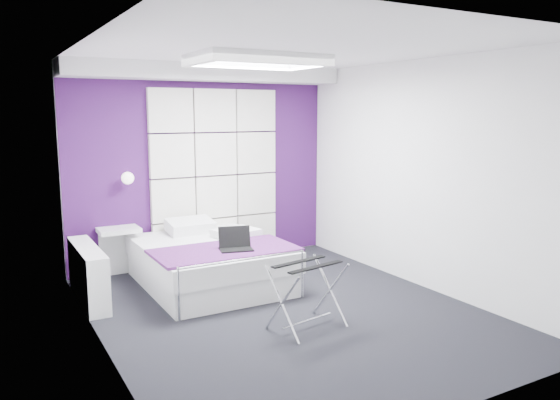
% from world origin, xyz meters
% --- Properties ---
extents(floor, '(4.40, 4.40, 0.00)m').
position_xyz_m(floor, '(0.00, 0.00, 0.00)').
color(floor, black).
rests_on(floor, ground).
extents(ceiling, '(4.40, 4.40, 0.00)m').
position_xyz_m(ceiling, '(0.00, 0.00, 2.60)').
color(ceiling, white).
rests_on(ceiling, wall_back).
extents(wall_back, '(3.60, 0.00, 3.60)m').
position_xyz_m(wall_back, '(0.00, 2.20, 1.30)').
color(wall_back, white).
rests_on(wall_back, floor).
extents(wall_left, '(0.00, 4.40, 4.40)m').
position_xyz_m(wall_left, '(-1.80, 0.00, 1.30)').
color(wall_left, white).
rests_on(wall_left, floor).
extents(wall_right, '(0.00, 4.40, 4.40)m').
position_xyz_m(wall_right, '(1.80, 0.00, 1.30)').
color(wall_right, white).
rests_on(wall_right, floor).
extents(accent_wall, '(3.58, 0.02, 2.58)m').
position_xyz_m(accent_wall, '(0.00, 2.19, 1.30)').
color(accent_wall, '#3A114B').
rests_on(accent_wall, wall_back).
extents(soffit, '(3.58, 0.50, 0.20)m').
position_xyz_m(soffit, '(0.00, 1.95, 2.50)').
color(soffit, white).
rests_on(soffit, wall_back).
extents(headboard, '(1.80, 0.08, 2.30)m').
position_xyz_m(headboard, '(0.15, 2.14, 1.17)').
color(headboard, silver).
rests_on(headboard, wall_back).
extents(skylight, '(1.36, 0.86, 0.12)m').
position_xyz_m(skylight, '(0.00, 0.60, 2.55)').
color(skylight, white).
rests_on(skylight, ceiling).
extents(wall_lamp, '(0.15, 0.15, 0.15)m').
position_xyz_m(wall_lamp, '(-1.05, 2.06, 1.22)').
color(wall_lamp, white).
rests_on(wall_lamp, wall_back).
extents(radiator, '(0.22, 1.20, 0.60)m').
position_xyz_m(radiator, '(-1.69, 1.30, 0.30)').
color(radiator, white).
rests_on(radiator, floor).
extents(bed, '(1.55, 1.87, 0.66)m').
position_xyz_m(bed, '(-0.34, 1.20, 0.28)').
color(bed, white).
rests_on(bed, floor).
extents(nightstand, '(0.48, 0.38, 0.05)m').
position_xyz_m(nightstand, '(-1.19, 2.02, 0.59)').
color(nightstand, white).
rests_on(nightstand, wall_back).
extents(luggage_rack, '(0.63, 0.47, 0.62)m').
position_xyz_m(luggage_rack, '(-0.04, -0.47, 0.31)').
color(luggage_rack, silver).
rests_on(luggage_rack, floor).
extents(laptop, '(0.35, 0.25, 0.25)m').
position_xyz_m(laptop, '(-0.25, 0.69, 0.59)').
color(laptop, black).
rests_on(laptop, bed).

